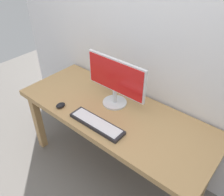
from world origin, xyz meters
name	(u,v)px	position (x,y,z in m)	size (l,w,h in m)	color
ground_plane	(113,167)	(0.00, 0.00, 0.00)	(6.00, 6.00, 0.00)	slate
wall_back	(147,5)	(0.00, 0.38, 1.50)	(3.24, 0.04, 3.00)	silver
desk	(114,119)	(0.00, 0.00, 0.64)	(1.73, 0.69, 0.73)	tan
monitor	(115,80)	(-0.06, 0.09, 0.96)	(0.56, 0.21, 0.41)	silver
keyboard_primary	(97,124)	(0.02, -0.22, 0.75)	(0.47, 0.13, 0.03)	#232328
mouse	(61,105)	(-0.37, -0.25, 0.75)	(0.06, 0.08, 0.04)	black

